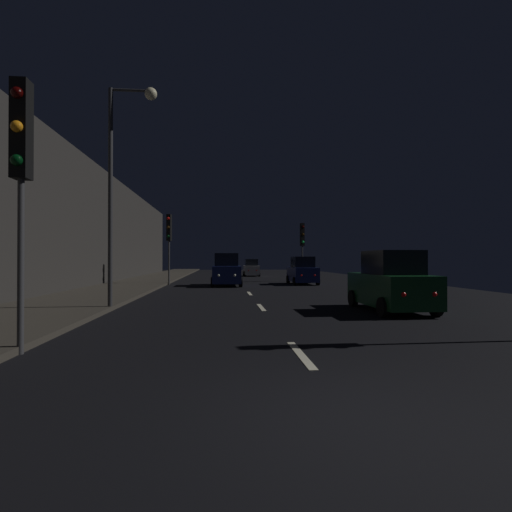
# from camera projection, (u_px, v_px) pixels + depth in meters

# --- Properties ---
(ground) EXTENTS (27.44, 84.00, 0.02)m
(ground) POSITION_uv_depth(u_px,v_px,m) (242.00, 285.00, 29.00)
(ground) COLOR black
(sidewalk_left) EXTENTS (4.40, 84.00, 0.15)m
(sidewalk_left) POSITION_uv_depth(u_px,v_px,m) (136.00, 284.00, 28.35)
(sidewalk_left) COLOR #38332B
(sidewalk_left) RESTS_ON ground
(building_facade_left) EXTENTS (0.80, 63.00, 8.16)m
(building_facade_left) POSITION_uv_depth(u_px,v_px,m) (81.00, 223.00, 24.67)
(building_facade_left) COLOR #2D2B28
(building_facade_left) RESTS_ON ground
(lane_centerline) EXTENTS (0.16, 15.86, 0.01)m
(lane_centerline) POSITION_uv_depth(u_px,v_px,m) (262.00, 309.00, 14.60)
(lane_centerline) COLOR beige
(lane_centerline) RESTS_ON ground
(traffic_light_near_left) EXTENTS (0.31, 0.46, 5.25)m
(traffic_light_near_left) POSITION_uv_depth(u_px,v_px,m) (21.00, 153.00, 7.63)
(traffic_light_near_left) COLOR #38383A
(traffic_light_near_left) RESTS_ON ground
(traffic_light_far_left) EXTENTS (0.37, 0.48, 5.04)m
(traffic_light_far_left) POSITION_uv_depth(u_px,v_px,m) (169.00, 233.00, 28.56)
(traffic_light_far_left) COLOR #38383A
(traffic_light_far_left) RESTS_ON ground
(traffic_light_far_right) EXTENTS (0.35, 0.48, 4.83)m
(traffic_light_far_right) POSITION_uv_depth(u_px,v_px,m) (302.00, 239.00, 33.22)
(traffic_light_far_right) COLOR #38383A
(traffic_light_far_right) RESTS_ON ground
(streetlamp_overhead) EXTENTS (1.70, 0.44, 7.97)m
(streetlamp_overhead) POSITION_uv_depth(u_px,v_px,m) (123.00, 164.00, 14.21)
(streetlamp_overhead) COLOR #2D2D30
(streetlamp_overhead) RESTS_ON ground
(car_approaching_headlights) EXTENTS (2.05, 4.44, 2.24)m
(car_approaching_headlights) POSITION_uv_depth(u_px,v_px,m) (226.00, 271.00, 27.58)
(car_approaching_headlights) COLOR #141E51
(car_approaching_headlights) RESTS_ON ground
(car_parked_right_far) EXTENTS (1.85, 4.01, 2.02)m
(car_parked_right_far) POSITION_uv_depth(u_px,v_px,m) (302.00, 272.00, 29.23)
(car_parked_right_far) COLOR #141E51
(car_parked_right_far) RESTS_ON ground
(car_parked_right_near) EXTENTS (1.94, 4.20, 2.12)m
(car_parked_right_near) POSITION_uv_depth(u_px,v_px,m) (391.00, 283.00, 13.99)
(car_parked_right_near) COLOR #0F3819
(car_parked_right_near) RESTS_ON ground
(car_distant_taillights) EXTENTS (1.70, 3.68, 1.85)m
(car_distant_taillights) POSITION_uv_depth(u_px,v_px,m) (251.00, 268.00, 43.50)
(car_distant_taillights) COLOR silver
(car_distant_taillights) RESTS_ON ground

